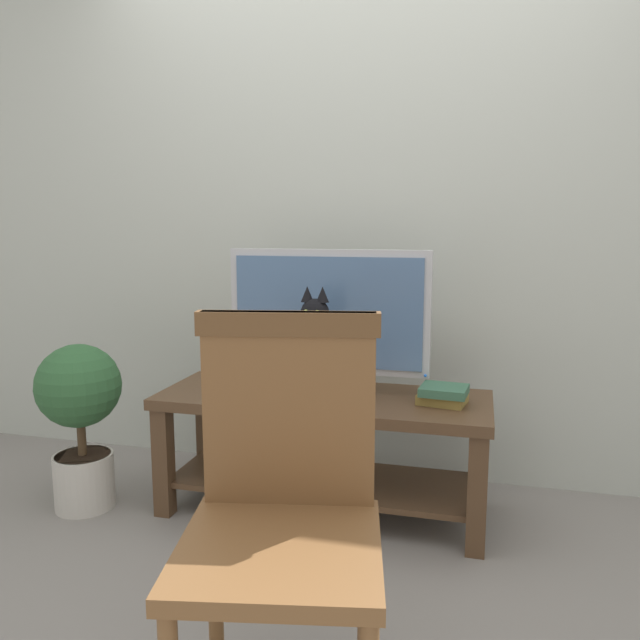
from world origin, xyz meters
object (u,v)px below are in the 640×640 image
tv (328,317)px  potted_plant (80,411)px  tv_stand (323,430)px  book_stack (443,395)px  media_box (318,393)px  wooden_chair (284,493)px  cat (317,351)px

tv → potted_plant: size_ratio=1.20×
tv_stand → book_stack: size_ratio=6.68×
tv_stand → potted_plant: bearing=-167.1°
media_box → wooden_chair: bearing=-79.6°
tv_stand → tv: 0.47m
cat → wooden_chair: (0.18, -1.00, -0.14)m
potted_plant → tv: bearing=17.7°
tv → potted_plant: tv is taller
wooden_chair → potted_plant: (-1.17, 0.85, -0.15)m
tv_stand → tv: tv is taller
tv → wooden_chair: size_ratio=0.86×
book_stack → tv_stand: bearing=179.4°
book_stack → wooden_chair: bearing=-106.1°
tv_stand → potted_plant: 1.02m
media_box → potted_plant: bearing=-170.7°
tv → book_stack: bearing=-11.1°
media_box → potted_plant: (-0.99, -0.16, -0.11)m
media_box → cat: (0.00, -0.01, 0.18)m
tv_stand → cat: (-0.01, -0.08, 0.35)m
tv → cat: (-0.01, -0.17, -0.11)m
media_box → wooden_chair: 1.03m
tv → book_stack: 0.57m
potted_plant → cat: bearing=8.6°
tv_stand → wooden_chair: (0.18, -1.08, 0.22)m
media_box → wooden_chair: (0.18, -1.01, 0.04)m
wooden_chair → book_stack: (0.31, 1.07, -0.03)m
tv_stand → potted_plant: (-1.00, -0.23, 0.07)m
cat → book_stack: 0.52m
cat → potted_plant: size_ratio=0.58×
tv_stand → tv: size_ratio=1.60×
tv → book_stack: (0.49, -0.10, -0.27)m
cat → media_box: bearing=95.5°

